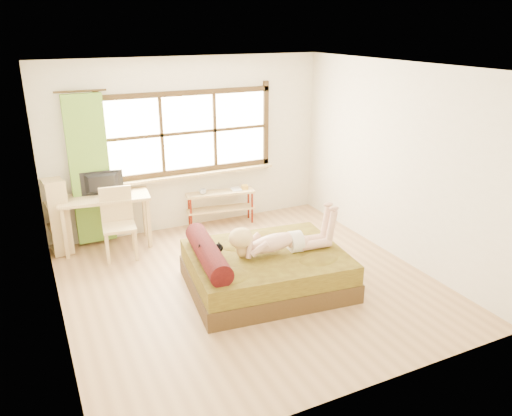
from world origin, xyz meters
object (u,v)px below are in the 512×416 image
kitten (209,252)px  chair (118,219)px  bookshelf (57,215)px  desk (105,203)px  bed (263,269)px  woman (280,231)px  pipe_shelf (221,200)px

kitten → chair: bearing=120.9°
bookshelf → desk: bearing=-19.2°
bed → woman: (0.20, -0.06, 0.51)m
bed → kitten: bearing=178.4°
bed → kitten: size_ratio=7.22×
desk → pipe_shelf: bearing=10.1°
pipe_shelf → bookshelf: bookshelf is taller
kitten → chair: size_ratio=0.29×
chair → woman: bearing=-41.6°
bed → chair: 2.28m
woman → desk: size_ratio=1.01×
pipe_shelf → bookshelf: (-2.53, 0.03, 0.15)m
kitten → bookshelf: 2.65m
woman → bookshelf: bearing=142.3°
woman → desk: (-1.73, 2.17, -0.08)m
chair → bookshelf: bookshelf is taller
kitten → pipe_shelf: size_ratio=0.25×
bed → pipe_shelf: 2.26m
pipe_shelf → bookshelf: bearing=-172.0°
desk → pipe_shelf: (1.87, 0.12, -0.28)m
pipe_shelf → bookshelf: 2.53m
desk → woman: bearing=-44.9°
desk → chair: size_ratio=1.33×
pipe_shelf → desk: bearing=-167.6°
chair → pipe_shelf: bearing=21.7°
kitten → pipe_shelf: 2.37m
bed → chair: (-1.43, 1.76, 0.30)m
desk → pipe_shelf: 1.89m
desk → pipe_shelf: size_ratio=1.16×
woman → chair: woman is taller
chair → pipe_shelf: 1.83m
bed → desk: desk is taller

